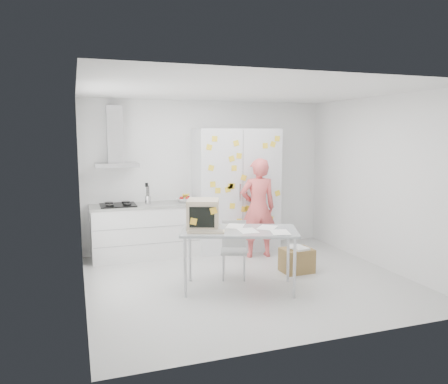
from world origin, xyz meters
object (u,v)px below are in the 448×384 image
object	(u,v)px
person	(258,208)
cardboard_box	(297,260)
desk	(216,222)
chair	(234,246)

from	to	relation	value
person	cardboard_box	size ratio (longest dim) A/B	3.61
cardboard_box	desk	bearing A→B (deg)	-169.29
person	chair	distance (m)	1.22
person	cardboard_box	bearing A→B (deg)	109.40
desk	cardboard_box	xyz separation A→B (m)	(1.38, 0.26, -0.74)
chair	cardboard_box	distance (m)	1.03
chair	cardboard_box	xyz separation A→B (m)	(0.99, -0.11, -0.28)
desk	cardboard_box	bearing A→B (deg)	30.69
person	desk	bearing A→B (deg)	53.55
chair	cardboard_box	size ratio (longest dim) A/B	1.77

